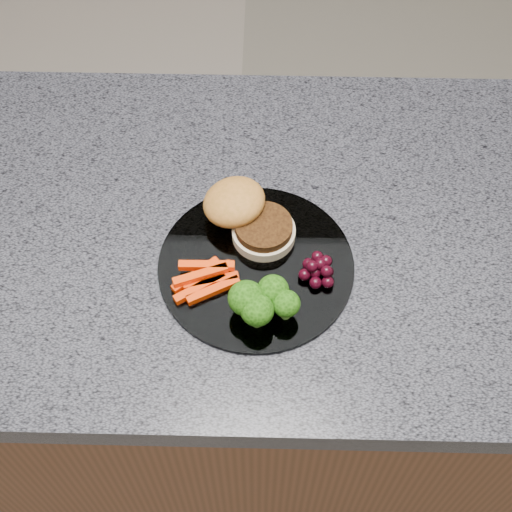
{
  "coord_description": "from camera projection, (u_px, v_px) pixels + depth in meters",
  "views": [
    {
      "loc": [
        0.09,
        -0.58,
        1.7
      ],
      "look_at": [
        0.08,
        -0.07,
        0.93
      ],
      "focal_mm": 50.0,
      "sensor_mm": 36.0,
      "label": 1
    }
  ],
  "objects": [
    {
      "name": "burger",
      "position": [
        245.0,
        214.0,
        0.96
      ],
      "size": [
        0.15,
        0.15,
        0.05
      ],
      "rotation": [
        0.0,
        0.0,
        -0.4
      ],
      "color": "beige",
      "rests_on": "plate"
    },
    {
      "name": "countertop",
      "position": [
        201.0,
        233.0,
        1.0
      ],
      "size": [
        1.2,
        0.6,
        0.04
      ],
      "primitive_type": "cube",
      "color": "#4E4F58",
      "rests_on": "island_cabinet"
    },
    {
      "name": "island_cabinet",
      "position": [
        216.0,
        368.0,
        1.38
      ],
      "size": [
        1.2,
        0.6,
        0.86
      ],
      "primitive_type": "cube",
      "color": "brown",
      "rests_on": "ground"
    },
    {
      "name": "broccoli",
      "position": [
        262.0,
        301.0,
        0.87
      ],
      "size": [
        0.09,
        0.07,
        0.05
      ],
      "rotation": [
        0.0,
        0.0,
        0.19
      ],
      "color": "#5E9737",
      "rests_on": "plate"
    },
    {
      "name": "carrot_sticks",
      "position": [
        204.0,
        278.0,
        0.92
      ],
      "size": [
        0.09,
        0.07,
        0.02
      ],
      "rotation": [
        0.0,
        0.0,
        0.1
      ],
      "color": "#FF3A04",
      "rests_on": "plate"
    },
    {
      "name": "plate",
      "position": [
        256.0,
        266.0,
        0.94
      ],
      "size": [
        0.26,
        0.26,
        0.01
      ],
      "primitive_type": "cylinder",
      "color": "white",
      "rests_on": "countertop"
    },
    {
      "name": "grape_bunch",
      "position": [
        319.0,
        269.0,
        0.92
      ],
      "size": [
        0.05,
        0.05,
        0.03
      ],
      "rotation": [
        0.0,
        0.0,
        -0.12
      ],
      "color": "black",
      "rests_on": "plate"
    }
  ]
}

